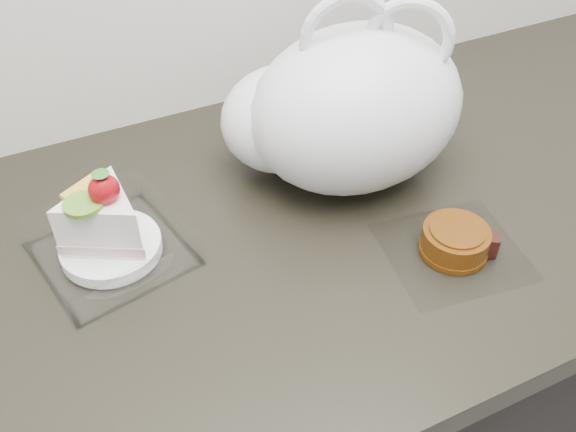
{
  "coord_description": "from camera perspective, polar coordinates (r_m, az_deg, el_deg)",
  "views": [
    {
      "loc": [
        -0.24,
        1.14,
        1.47
      ],
      "look_at": [
        0.01,
        1.66,
        0.94
      ],
      "focal_mm": 40.0,
      "sensor_mm": 36.0,
      "label": 1
    }
  ],
  "objects": [
    {
      "name": "mooncake_wrap",
      "position": [
        0.81,
        14.69,
        -2.33
      ],
      "size": [
        0.18,
        0.17,
        0.04
      ],
      "rotation": [
        0.0,
        0.0,
        0.04
      ],
      "color": "white",
      "rests_on": "counter"
    },
    {
      "name": "counter",
      "position": [
        1.18,
        -1.12,
        -17.17
      ],
      "size": [
        2.04,
        0.64,
        0.9
      ],
      "color": "black",
      "rests_on": "ground"
    },
    {
      "name": "cake_tray",
      "position": [
        0.8,
        -15.73,
        -1.55
      ],
      "size": [
        0.2,
        0.2,
        0.13
      ],
      "rotation": [
        0.0,
        0.0,
        0.21
      ],
      "color": "white",
      "rests_on": "counter"
    },
    {
      "name": "plastic_bag",
      "position": [
        0.85,
        4.82,
        9.41
      ],
      "size": [
        0.37,
        0.32,
        0.27
      ],
      "rotation": [
        0.0,
        0.0,
        -0.38
      ],
      "color": "white",
      "rests_on": "counter"
    }
  ]
}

